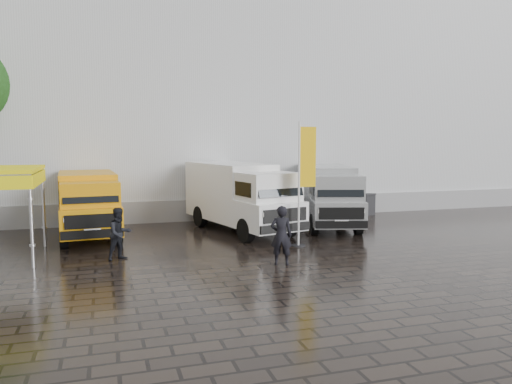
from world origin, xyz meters
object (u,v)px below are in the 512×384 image
Objects in this scene: wheelie_bin at (367,204)px; flagpole at (304,178)px; van_yellow at (88,206)px; van_silver at (329,197)px; van_white at (241,198)px; person_tent at (120,234)px; person_front at (281,235)px.

flagpole is at bearing -147.88° from wheelie_bin.
van_silver is (9.97, -0.44, 0.06)m from van_yellow.
van_yellow is at bearing 161.83° from van_white.
person_tent is at bearing -177.99° from flagpole.
van_yellow is 0.84× the size of van_white.
van_silver is 4.43m from flagpole.
van_yellow is 6.01m from van_white.
van_silver reaches higher than person_front.
van_white is 6.17m from person_tent.
van_yellow reaches higher than wheelie_bin.
person_front is at bearing -51.29° from van_yellow.
person_tent reaches higher than wheelie_bin.
van_silver reaches higher than person_tent.
van_white reaches higher than person_front.
van_yellow is 8.41m from person_front.
van_white is 3.56× the size of person_front.
wheelie_bin is (13.32, 2.16, -0.70)m from van_yellow.
van_silver is at bearing -6.35° from van_yellow.
person_tent is at bearing -79.61° from van_yellow.
wheelie_bin is 13.78m from person_tent.
flagpole is (1.38, -3.41, 1.03)m from van_white.
van_silver is 3.33× the size of person_front.
van_yellow reaches higher than person_tent.
van_yellow is 0.89× the size of van_silver.
van_yellow is 13.51m from wheelie_bin.
van_white is 3.98m from van_silver.
van_white is 7.82m from wheelie_bin.
flagpole reaches higher than van_yellow.
van_silver is 3.64× the size of person_tent.
wheelie_bin is (7.33, 2.60, -0.86)m from van_white.
flagpole is at bearing -111.17° from van_silver.
van_yellow is 4.98× the size of wheelie_bin.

